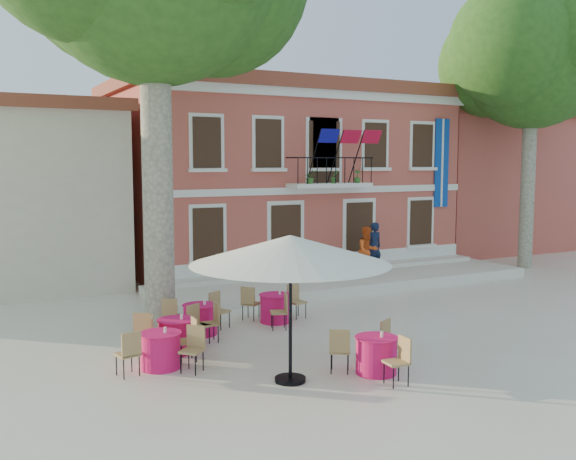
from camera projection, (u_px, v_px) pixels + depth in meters
The scene contains 13 objects.
ground at pixel (371, 317), 18.03m from camera, with size 90.00×90.00×0.00m, color beige.
main_building at pixel (276, 175), 27.35m from camera, with size 13.50×9.59×7.50m.
neighbor_east at pixel (470, 183), 33.84m from camera, with size 9.40×9.40×6.40m.
terrace at pixel (346, 280), 22.82m from camera, with size 14.00×3.40×0.30m, color silver.
plane_tree_east at pixel (533, 56), 25.64m from camera, with size 5.88×5.88×11.55m.
patio_umbrella at pixel (290, 250), 12.49m from camera, with size 3.95×3.95×2.94m.
pedestrian_navy at pixel (374, 247), 23.77m from camera, with size 0.67×0.44×1.83m, color #0F1A35.
pedestrian_orange at pixel (367, 251), 22.98m from camera, with size 0.85×0.66×1.75m, color #D84E19.
cafe_table_0 at pixel (177, 334), 14.69m from camera, with size 1.87×1.65×0.95m.
cafe_table_1 at pixel (376, 353), 13.21m from camera, with size 1.87×1.69×0.95m.
cafe_table_2 at pixel (160, 348), 13.54m from camera, with size 1.78×1.83×0.95m.
cafe_table_3 at pixel (200, 318), 16.20m from camera, with size 1.87×1.67×0.95m.
cafe_table_4 at pixel (276, 307), 17.45m from camera, with size 1.76×1.85×0.95m.
Camera 1 is at (-10.27, -14.57, 4.36)m, focal length 40.00 mm.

